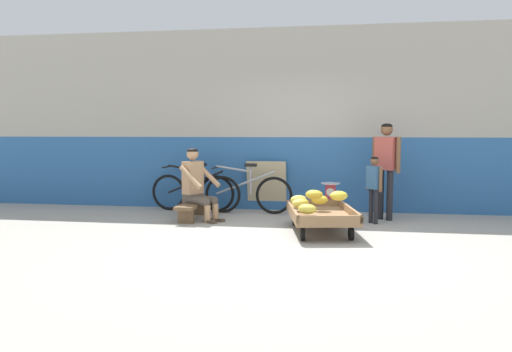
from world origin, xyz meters
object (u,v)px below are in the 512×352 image
object	(u,v)px
bicycle_far_left	(245,193)
customer_child	(374,182)
customer_adult	(386,160)
banana_cart	(321,215)
low_bench	(193,207)
bicycle_near_left	(195,191)
plastic_crate	(330,210)
sign_board	(267,186)
weighing_scale	(330,192)
vendor_seated	(197,184)

from	to	relation	value
bicycle_far_left	customer_child	world-z (taller)	customer_child
customer_adult	customer_child	size ratio (longest dim) A/B	1.49
customer_adult	customer_child	xyz separation A→B (m)	(-0.21, -0.35, -0.32)
banana_cart	low_bench	size ratio (longest dim) A/B	1.42
bicycle_far_left	banana_cart	bearing A→B (deg)	-46.74
bicycle_near_left	customer_adult	size ratio (longest dim) A/B	1.08
plastic_crate	sign_board	size ratio (longest dim) A/B	0.41
bicycle_far_left	customer_adult	distance (m)	2.41
weighing_scale	customer_child	xyz separation A→B (m)	(0.65, -0.21, 0.18)
bicycle_near_left	customer_adult	distance (m)	3.28
bicycle_near_left	weighing_scale	bearing A→B (deg)	-11.01
weighing_scale	sign_board	world-z (taller)	sign_board
customer_child	weighing_scale	bearing A→B (deg)	162.47
sign_board	bicycle_near_left	bearing A→B (deg)	-165.10
low_bench	vendor_seated	bearing A→B (deg)	-29.41
vendor_seated	weighing_scale	bearing A→B (deg)	7.99
plastic_crate	customer_adult	xyz separation A→B (m)	(0.86, 0.15, 0.80)
banana_cart	vendor_seated	distance (m)	2.12
plastic_crate	bicycle_near_left	size ratio (longest dim) A/B	0.22
low_bench	plastic_crate	bearing A→B (deg)	6.63
bicycle_far_left	sign_board	bearing A→B (deg)	45.95
vendor_seated	customer_adult	bearing A→B (deg)	8.50
low_bench	customer_adult	bearing A→B (deg)	7.49
vendor_seated	customer_adult	xyz separation A→B (m)	(2.96, 0.44, 0.38)
customer_adult	plastic_crate	bearing A→B (deg)	-170.35
vendor_seated	sign_board	distance (m)	1.46
vendor_seated	plastic_crate	bearing A→B (deg)	8.02
bicycle_far_left	sign_board	distance (m)	0.49
low_bench	bicycle_far_left	size ratio (longest dim) A/B	0.66
vendor_seated	banana_cart	bearing A→B (deg)	-19.17
customer_child	plastic_crate	bearing A→B (deg)	162.38
low_bench	bicycle_near_left	distance (m)	0.74
sign_board	low_bench	bearing A→B (deg)	-135.51
low_bench	weighing_scale	xyz separation A→B (m)	(2.18, 0.25, 0.25)
banana_cart	customer_child	world-z (taller)	customer_child
banana_cart	weighing_scale	distance (m)	1.01
banana_cart	low_bench	bearing A→B (deg)	160.42
low_bench	plastic_crate	distance (m)	2.19
banana_cart	weighing_scale	xyz separation A→B (m)	(0.12, 0.98, 0.21)
weighing_scale	sign_board	bearing A→B (deg)	145.23
banana_cart	bicycle_far_left	world-z (taller)	bicycle_far_left
bicycle_far_left	sign_board	xyz separation A→B (m)	(0.33, 0.35, 0.09)
weighing_scale	customer_child	bearing A→B (deg)	-17.53
vendor_seated	bicycle_far_left	distance (m)	1.00
weighing_scale	bicycle_far_left	bearing A→B (deg)	163.36
plastic_crate	sign_board	xyz separation A→B (m)	(-1.13, 0.78, 0.29)
plastic_crate	customer_adult	world-z (taller)	customer_adult
low_bench	customer_child	xyz separation A→B (m)	(2.83, 0.05, 0.44)
plastic_crate	customer_adult	size ratio (longest dim) A/B	0.24
weighing_scale	customer_child	size ratio (longest dim) A/B	0.29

